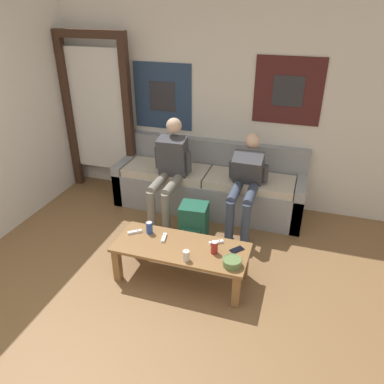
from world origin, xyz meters
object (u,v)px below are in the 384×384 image
object	(u,v)px
coffee_table	(181,252)
backpack	(194,224)
couch	(209,186)
person_seated_adult	(169,169)
ceramic_bowl	(232,262)
game_controller_far_center	(135,232)
game_controller_near_left	(216,242)
game_controller_near_right	(164,238)
drink_can_blue	(149,228)
cell_phone	(237,250)
person_seated_teen	(246,182)
pillar_candle	(186,256)
drink_can_red	(214,247)

from	to	relation	value
coffee_table	backpack	xyz separation A→B (m)	(-0.09, 0.67, -0.10)
couch	person_seated_adult	distance (m)	0.67
ceramic_bowl	game_controller_far_center	world-z (taller)	ceramic_bowl
coffee_table	game_controller_near_left	bearing A→B (deg)	25.96
backpack	game_controller_near_right	distance (m)	0.64
person_seated_adult	drink_can_blue	world-z (taller)	person_seated_adult
backpack	ceramic_bowl	size ratio (longest dim) A/B	2.62
coffee_table	cell_phone	xyz separation A→B (m)	(0.52, 0.10, 0.07)
coffee_table	cell_phone	size ratio (longest dim) A/B	8.84
person_seated_teen	pillar_candle	size ratio (longest dim) A/B	9.92
drink_can_blue	game_controller_near_left	size ratio (longest dim) A/B	0.90
backpack	ceramic_bowl	world-z (taller)	ceramic_bowl
drink_can_blue	game_controller_near_right	bearing A→B (deg)	-16.55
drink_can_blue	drink_can_red	world-z (taller)	same
ceramic_bowl	game_controller_near_right	xyz separation A→B (m)	(-0.73, 0.20, -0.03)
person_seated_adult	game_controller_near_left	distance (m)	1.26
person_seated_teen	person_seated_adult	bearing A→B (deg)	-177.71
backpack	couch	bearing A→B (deg)	93.26
coffee_table	game_controller_far_center	size ratio (longest dim) A/B	9.62
backpack	drink_can_red	size ratio (longest dim) A/B	3.66
person_seated_teen	game_controller_near_right	bearing A→B (deg)	-120.53
drink_can_blue	game_controller_far_center	bearing A→B (deg)	-161.40
cell_phone	couch	bearing A→B (deg)	115.63
backpack	game_controller_near_left	xyz separation A→B (m)	(0.39, -0.52, 0.18)
couch	pillar_candle	size ratio (longest dim) A/B	21.62
coffee_table	person_seated_adult	bearing A→B (deg)	115.85
couch	coffee_table	distance (m)	1.47
drink_can_red	game_controller_near_right	xyz separation A→B (m)	(-0.53, 0.07, -0.05)
backpack	game_controller_far_center	bearing A→B (deg)	-126.24
couch	drink_can_red	bearing A→B (deg)	-72.58
drink_can_red	drink_can_blue	bearing A→B (deg)	170.21
couch	backpack	bearing A→B (deg)	-86.74
drink_can_red	game_controller_far_center	size ratio (longest dim) A/B	0.92
ceramic_bowl	cell_phone	xyz separation A→B (m)	(-0.00, 0.23, -0.03)
person_seated_adult	ceramic_bowl	bearing A→B (deg)	-48.92
coffee_table	drink_can_red	distance (m)	0.35
coffee_table	drink_can_red	size ratio (longest dim) A/B	10.45
drink_can_blue	coffee_table	bearing A→B (deg)	-17.60
ceramic_bowl	pillar_candle	size ratio (longest dim) A/B	1.55
drink_can_blue	drink_can_red	xyz separation A→B (m)	(0.71, -0.12, 0.00)
cell_phone	game_controller_near_left	bearing A→B (deg)	167.37
drink_can_blue	backpack	bearing A→B (deg)	61.79
game_controller_far_center	couch	bearing A→B (deg)	74.27
drink_can_red	game_controller_far_center	world-z (taller)	drink_can_red
pillar_candle	game_controller_near_right	distance (m)	0.41
person_seated_adult	ceramic_bowl	size ratio (longest dim) A/B	7.18
game_controller_near_right	couch	bearing A→B (deg)	87.08
couch	drink_can_blue	size ratio (longest dim) A/B	19.57
pillar_candle	cell_phone	bearing A→B (deg)	35.28
drink_can_red	backpack	bearing A→B (deg)	121.72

